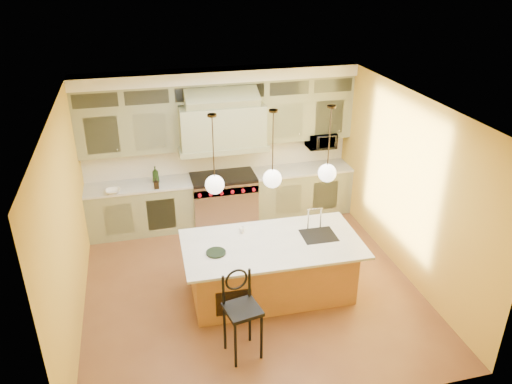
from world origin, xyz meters
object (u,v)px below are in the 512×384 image
object	(u,v)px
range	(224,198)
counter_stool	(242,310)
microwave	(321,140)
kitchen_island	(271,267)

from	to	relation	value
range	counter_stool	xyz separation A→B (m)	(-0.43, -3.51, 0.20)
range	microwave	size ratio (longest dim) A/B	2.21
kitchen_island	microwave	distance (m)	3.17
kitchen_island	microwave	size ratio (longest dim) A/B	4.85
range	counter_stool	world-z (taller)	counter_stool
range	counter_stool	distance (m)	3.54
counter_stool	microwave	world-z (taller)	microwave
range	counter_stool	size ratio (longest dim) A/B	1.00
range	kitchen_island	bearing A→B (deg)	-83.56
counter_stool	microwave	xyz separation A→B (m)	(2.38, 3.62, 0.76)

